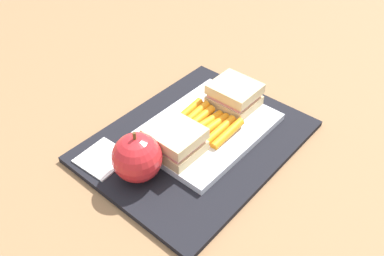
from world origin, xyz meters
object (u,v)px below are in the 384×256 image
carrot_sticks_bundle (206,123)px  paper_napkin (103,158)px  sandwich_half_left (234,95)px  apple (137,158)px  food_tray (206,129)px  sandwich_half_right (175,140)px

carrot_sticks_bundle → paper_napkin: carrot_sticks_bundle is taller
sandwich_half_left → apple: (0.22, -0.01, 0.00)m
apple → food_tray: bearing=174.7°
sandwich_half_left → sandwich_half_right: (0.16, 0.00, 0.00)m
carrot_sticks_bundle → apple: size_ratio=1.17×
food_tray → paper_napkin: 0.18m
carrot_sticks_bundle → apple: (0.15, -0.01, 0.02)m
sandwich_half_right → apple: 0.07m
apple → paper_napkin: apple is taller
food_tray → sandwich_half_left: sandwich_half_left is taller
sandwich_half_right → apple: bearing=-11.3°
sandwich_half_right → carrot_sticks_bundle: 0.08m
sandwich_half_right → food_tray: bearing=180.0°
sandwich_half_right → apple: size_ratio=0.92×
sandwich_half_right → paper_napkin: size_ratio=1.14×
sandwich_half_left → sandwich_half_right: bearing=0.0°
food_tray → carrot_sticks_bundle: carrot_sticks_bundle is taller
apple → paper_napkin: 0.08m
sandwich_half_right → sandwich_half_left: bearing=180.0°
food_tray → carrot_sticks_bundle: size_ratio=2.26×
food_tray → paper_napkin: size_ratio=3.29×
carrot_sticks_bundle → paper_napkin: bearing=-27.2°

